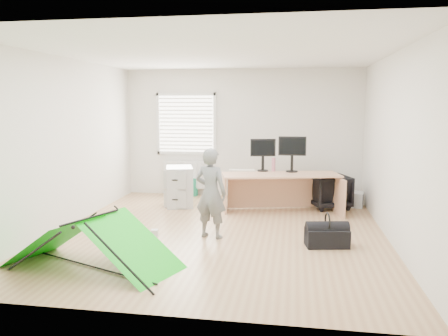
# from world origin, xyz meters

# --- Properties ---
(ground) EXTENTS (5.50, 5.50, 0.00)m
(ground) POSITION_xyz_m (0.00, 0.00, 0.00)
(ground) COLOR tan
(ground) RESTS_ON ground
(back_wall) EXTENTS (5.00, 0.02, 2.70)m
(back_wall) POSITION_xyz_m (0.00, 2.75, 1.35)
(back_wall) COLOR silver
(back_wall) RESTS_ON ground
(window) EXTENTS (1.20, 0.06, 1.20)m
(window) POSITION_xyz_m (-1.20, 2.71, 1.55)
(window) COLOR silver
(window) RESTS_ON back_wall
(radiator) EXTENTS (1.00, 0.12, 0.60)m
(radiator) POSITION_xyz_m (-1.20, 2.67, 0.45)
(radiator) COLOR silver
(radiator) RESTS_ON back_wall
(desk) EXTENTS (2.20, 1.13, 0.72)m
(desk) POSITION_xyz_m (0.88, 1.41, 0.36)
(desk) COLOR tan
(desk) RESTS_ON ground
(filing_cabinet) EXTENTS (0.66, 0.77, 0.77)m
(filing_cabinet) POSITION_xyz_m (-1.08, 1.64, 0.38)
(filing_cabinet) COLOR #ADB0B2
(filing_cabinet) RESTS_ON ground
(monitor_left) EXTENTS (0.48, 0.19, 0.45)m
(monitor_left) POSITION_xyz_m (0.53, 1.70, 0.94)
(monitor_left) COLOR black
(monitor_left) RESTS_ON desk
(monitor_right) EXTENTS (0.51, 0.11, 0.49)m
(monitor_right) POSITION_xyz_m (1.07, 1.69, 0.96)
(monitor_right) COLOR black
(monitor_right) RESTS_ON desk
(keyboard) EXTENTS (0.49, 0.20, 0.02)m
(keyboard) POSITION_xyz_m (0.14, 1.66, 0.73)
(keyboard) COLOR beige
(keyboard) RESTS_ON desk
(thermos) EXTENTS (0.07, 0.07, 0.26)m
(thermos) POSITION_xyz_m (0.73, 1.71, 0.84)
(thermos) COLOR #AE6172
(thermos) RESTS_ON desk
(office_chair) EXTENTS (0.89, 0.90, 0.64)m
(office_chair) POSITION_xyz_m (1.78, 1.93, 0.32)
(office_chair) COLOR black
(office_chair) RESTS_ON ground
(person) EXTENTS (0.56, 0.44, 1.34)m
(person) POSITION_xyz_m (-0.09, -0.27, 0.67)
(person) COLOR slate
(person) RESTS_ON ground
(kite) EXTENTS (2.21, 1.58, 0.63)m
(kite) POSITION_xyz_m (-1.27, -1.72, 0.31)
(kite) COLOR #13CB15
(kite) RESTS_ON ground
(storage_crate) EXTENTS (0.57, 0.45, 0.28)m
(storage_crate) POSITION_xyz_m (2.20, 2.15, 0.14)
(storage_crate) COLOR silver
(storage_crate) RESTS_ON ground
(tote_bag) EXTENTS (0.35, 0.26, 0.38)m
(tote_bag) POSITION_xyz_m (-1.12, 2.63, 0.19)
(tote_bag) COLOR #1E966B
(tote_bag) RESTS_ON ground
(laptop_bag) EXTENTS (0.39, 0.18, 0.28)m
(laptop_bag) POSITION_xyz_m (-1.10, -0.85, 0.14)
(laptop_bag) COLOR black
(laptop_bag) RESTS_ON ground
(white_box) EXTENTS (0.11, 0.11, 0.10)m
(white_box) POSITION_xyz_m (-0.94, -0.35, 0.05)
(white_box) COLOR silver
(white_box) RESTS_ON ground
(duffel_bag) EXTENTS (0.63, 0.40, 0.25)m
(duffel_bag) POSITION_xyz_m (1.59, -0.44, 0.13)
(duffel_bag) COLOR black
(duffel_bag) RESTS_ON ground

